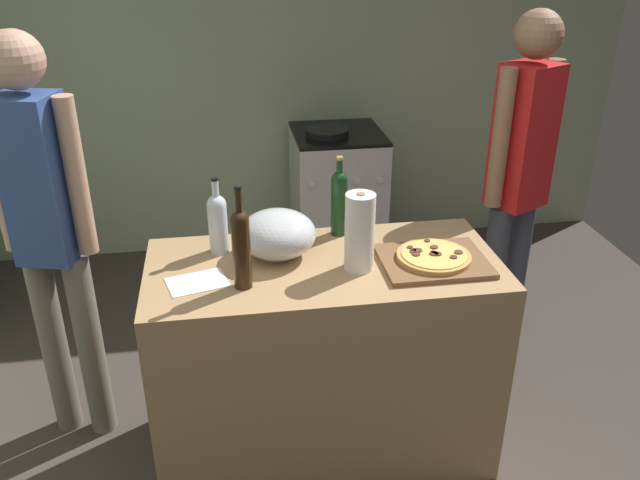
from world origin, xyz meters
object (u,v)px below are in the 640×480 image
(wine_bottle_green, at_px, (218,221))
(person_in_red, at_px, (519,173))
(mixing_bowl, at_px, (277,234))
(wine_bottle_amber, at_px, (241,245))
(paper_towel_roll, at_px, (360,232))
(pizza, at_px, (434,256))
(person_in_stripes, at_px, (47,223))
(wine_bottle_dark, at_px, (339,200))
(stove, at_px, (337,199))

(wine_bottle_green, relative_size, person_in_red, 0.18)
(mixing_bowl, distance_m, wine_bottle_amber, 0.27)
(paper_towel_roll, bearing_deg, mixing_bowl, 152.39)
(wine_bottle_green, bearing_deg, wine_bottle_amber, -74.76)
(pizza, xyz_separation_m, person_in_stripes, (-1.46, 0.35, 0.08))
(mixing_bowl, xyz_separation_m, wine_bottle_dark, (0.27, 0.16, 0.06))
(paper_towel_roll, xyz_separation_m, stove, (0.24, 1.74, -0.60))
(wine_bottle_green, xyz_separation_m, wine_bottle_dark, (0.49, 0.09, 0.02))
(wine_bottle_green, distance_m, stove, 1.80)
(person_in_red, bearing_deg, mixing_bowl, -160.35)
(mixing_bowl, distance_m, wine_bottle_green, 0.24)
(person_in_stripes, bearing_deg, mixing_bowl, -12.14)
(wine_bottle_green, xyz_separation_m, stove, (0.75, 1.53, -0.58))
(paper_towel_roll, height_order, wine_bottle_amber, wine_bottle_amber)
(stove, bearing_deg, mixing_bowl, -108.35)
(pizza, xyz_separation_m, person_in_red, (0.59, 0.57, 0.09))
(wine_bottle_dark, relative_size, stove, 0.36)
(wine_bottle_green, bearing_deg, person_in_red, 14.09)
(wine_bottle_green, bearing_deg, wine_bottle_dark, 10.10)
(paper_towel_roll, xyz_separation_m, wine_bottle_amber, (-0.43, -0.07, 0.02))
(wine_bottle_dark, height_order, stove, wine_bottle_dark)
(wine_bottle_dark, distance_m, stove, 1.58)
(person_in_stripes, bearing_deg, paper_towel_roll, -16.24)
(wine_bottle_amber, height_order, person_in_stripes, person_in_stripes)
(pizza, relative_size, mixing_bowl, 0.94)
(mixing_bowl, height_order, wine_bottle_dark, wine_bottle_dark)
(pizza, height_order, person_in_red, person_in_red)
(mixing_bowl, bearing_deg, person_in_stripes, 167.86)
(person_in_stripes, bearing_deg, stove, 44.88)
(stove, bearing_deg, wine_bottle_dark, -100.20)
(wine_bottle_amber, bearing_deg, person_in_stripes, 150.84)
(wine_bottle_dark, bearing_deg, person_in_stripes, 178.30)
(paper_towel_roll, bearing_deg, person_in_red, 32.94)
(person_in_red, bearing_deg, paper_towel_roll, -147.06)
(person_in_stripes, bearing_deg, wine_bottle_green, -10.52)
(wine_bottle_amber, xyz_separation_m, person_in_stripes, (-0.74, 0.41, -0.05))
(mixing_bowl, height_order, paper_towel_roll, paper_towel_roll)
(mixing_bowl, xyz_separation_m, stove, (0.53, 1.59, -0.54))
(pizza, height_order, person_in_stripes, person_in_stripes)
(mixing_bowl, distance_m, wine_bottle_dark, 0.32)
(person_in_stripes, bearing_deg, person_in_red, 6.32)
(pizza, distance_m, stove, 1.82)
(paper_towel_roll, bearing_deg, wine_bottle_amber, -170.88)
(wine_bottle_green, distance_m, wine_bottle_dark, 0.50)
(wine_bottle_green, distance_m, person_in_stripes, 0.67)
(wine_bottle_amber, bearing_deg, pizza, 4.95)
(wine_bottle_amber, relative_size, person_in_red, 0.22)
(paper_towel_roll, height_order, stove, paper_towel_roll)
(wine_bottle_dark, xyz_separation_m, person_in_stripes, (-1.15, 0.03, -0.04))
(paper_towel_roll, relative_size, wine_bottle_amber, 0.79)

